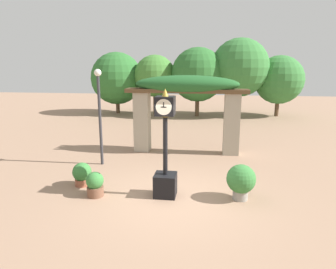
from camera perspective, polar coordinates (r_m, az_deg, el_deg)
name	(u,v)px	position (r m, az deg, el deg)	size (l,w,h in m)	color
ground_plane	(171,197)	(8.14, 0.67, -11.89)	(60.00, 60.00, 0.00)	#9E7A60
pedestal_clock	(165,155)	(7.85, -0.52, -3.99)	(0.58, 0.58, 2.87)	black
pergola	(186,97)	(11.84, 3.51, 7.12)	(4.78, 1.21, 3.08)	#A89E89
potted_plant_near_left	(95,184)	(8.33, -13.74, -9.16)	(0.47, 0.47, 0.67)	brown
potted_plant_near_right	(82,174)	(9.14, -16.04, -7.20)	(0.55, 0.55, 0.68)	#9E563D
potted_plant_far_left	(241,180)	(8.06, 13.73, -8.46)	(0.76, 0.76, 0.94)	gray
lamp_post	(99,106)	(10.54, -12.94, 5.25)	(0.24, 0.24, 3.33)	#333338
tree_line	(197,75)	(21.35, 5.46, 11.26)	(15.00, 4.28, 5.31)	brown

